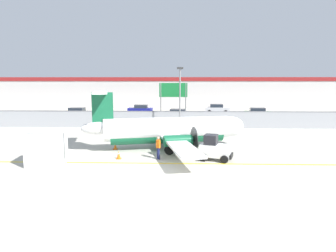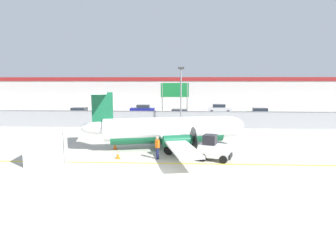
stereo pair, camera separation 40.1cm
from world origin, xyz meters
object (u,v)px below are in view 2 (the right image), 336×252
traffic_cone_near_right (118,155)px  parked_car_4 (260,113)px  baggage_tug (214,149)px  apron_light_pole (181,94)px  parked_car_1 (143,109)px  parked_car_3 (220,109)px  ground_crew_worker (157,146)px  parked_car_2 (180,114)px  traffic_cone_near_left (115,146)px  highway_sign (175,94)px  cargo_container (46,148)px  commuter_airplane (170,130)px  parked_car_0 (80,113)px

traffic_cone_near_right → parked_car_4: 29.43m
baggage_tug → apron_light_pole: (-2.50, 12.31, 3.45)m
apron_light_pole → parked_car_4: bearing=45.3°
parked_car_1 → parked_car_3: 13.51m
parked_car_4 → ground_crew_worker: bearing=-112.7°
parked_car_2 → traffic_cone_near_left: bearing=-100.1°
parked_car_3 → apron_light_pole: apron_light_pole is taller
highway_sign → ground_crew_worker: bearing=-92.8°
traffic_cone_near_left → parked_car_2: parked_car_2 is taller
baggage_tug → parked_car_2: (-2.62, 22.04, 0.04)m
parked_car_2 → baggage_tug: bearing=-77.2°
cargo_container → parked_car_2: cargo_container is taller
baggage_tug → parked_car_3: baggage_tug is taller
commuter_airplane → cargo_container: commuter_airplane is taller
parked_car_2 → highway_sign: highway_sign is taller
cargo_container → traffic_cone_near_right: 5.03m
parked_car_4 → baggage_tug: bearing=-104.6°
parked_car_4 → traffic_cone_near_left: bearing=-122.9°
baggage_tug → highway_sign: size_ratio=0.46×
ground_crew_worker → cargo_container: size_ratio=0.66×
parked_car_0 → parked_car_4: 27.65m
baggage_tug → parked_car_3: size_ratio=0.59×
ground_crew_worker → parked_car_2: 21.89m
traffic_cone_near_left → ground_crew_worker: bearing=-38.3°
baggage_tug → traffic_cone_near_left: baggage_tug is taller
apron_light_pole → commuter_airplane: bearing=-95.7°
baggage_tug → parked_car_2: 22.19m
baggage_tug → ground_crew_worker: baggage_tug is taller
commuter_airplane → traffic_cone_near_left: commuter_airplane is taller
commuter_airplane → traffic_cone_near_right: size_ratio=24.92×
traffic_cone_near_right → cargo_container: bearing=-160.9°
ground_crew_worker → parked_car_0: 27.45m
parked_car_0 → parked_car_1: (8.95, 5.84, 0.00)m
traffic_cone_near_left → highway_sign: size_ratio=0.12×
baggage_tug → cargo_container: bearing=-155.0°
parked_car_1 → parked_car_3: (13.37, 1.94, 0.00)m
baggage_tug → ground_crew_worker: size_ratio=1.50×
traffic_cone_near_right → parked_car_3: (11.30, 31.45, 0.58)m
traffic_cone_near_left → parked_car_3: 30.87m
parked_car_0 → parked_car_3: size_ratio=0.99×
ground_crew_worker → cargo_container: (-7.65, -1.68, 0.15)m
traffic_cone_near_left → parked_car_2: (5.39, 18.79, 0.58)m
cargo_container → parked_car_3: size_ratio=0.60×
baggage_tug → traffic_cone_near_right: (-7.10, 0.14, -0.54)m
parked_car_0 → parked_car_2: same height
cargo_container → parked_car_4: 33.55m
ground_crew_worker → parked_car_3: (8.34, 31.40, -0.06)m
ground_crew_worker → parked_car_3: bearing=-124.4°
parked_car_0 → parked_car_4: bearing=4.4°
ground_crew_worker → highway_sign: bearing=-112.3°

